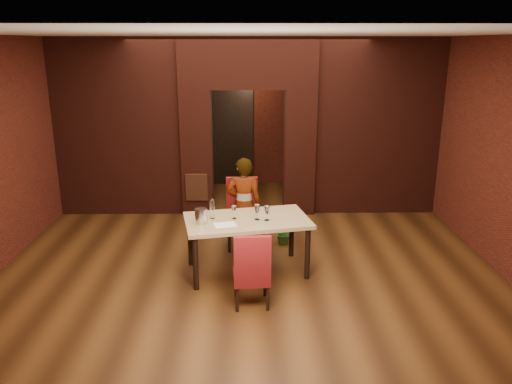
% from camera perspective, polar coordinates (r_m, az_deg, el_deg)
% --- Properties ---
extents(floor, '(8.00, 8.00, 0.00)m').
position_cam_1_polar(floor, '(7.73, -0.83, -6.88)').
color(floor, '#4C2B13').
rests_on(floor, ground).
extents(ceiling, '(7.00, 8.00, 0.04)m').
position_cam_1_polar(ceiling, '(7.09, -0.94, 17.57)').
color(ceiling, silver).
rests_on(ceiling, ground).
extents(wall_back, '(7.00, 0.04, 3.20)m').
position_cam_1_polar(wall_back, '(11.19, -0.91, 9.02)').
color(wall_back, maroon).
rests_on(wall_back, ground).
extents(wall_front, '(7.00, 0.04, 3.20)m').
position_cam_1_polar(wall_front, '(3.43, -0.79, -9.10)').
color(wall_front, maroon).
rests_on(wall_front, ground).
extents(wall_left, '(0.04, 8.00, 3.20)m').
position_cam_1_polar(wall_left, '(8.04, -26.76, 4.21)').
color(wall_left, maroon).
rests_on(wall_left, ground).
extents(wall_right, '(0.04, 8.00, 3.20)m').
position_cam_1_polar(wall_right, '(8.04, 25.00, 4.44)').
color(wall_right, maroon).
rests_on(wall_right, ground).
extents(pillar_left, '(0.55, 0.55, 2.30)m').
position_cam_1_polar(pillar_left, '(9.34, -6.74, 4.57)').
color(pillar_left, maroon).
rests_on(pillar_left, ground).
extents(pillar_right, '(0.55, 0.55, 2.30)m').
position_cam_1_polar(pillar_right, '(9.34, 4.97, 4.63)').
color(pillar_right, maroon).
rests_on(pillar_right, ground).
extents(lintel, '(2.45, 0.55, 0.90)m').
position_cam_1_polar(lintel, '(9.09, -0.93, 14.53)').
color(lintel, maroon).
rests_on(lintel, ground).
extents(wing_wall_left, '(2.28, 0.35, 3.20)m').
position_cam_1_polar(wing_wall_left, '(9.50, -15.40, 7.07)').
color(wing_wall_left, maroon).
rests_on(wing_wall_left, ground).
extents(wing_wall_right, '(2.28, 0.35, 3.20)m').
position_cam_1_polar(wing_wall_right, '(9.51, 13.61, 7.20)').
color(wing_wall_right, maroon).
rests_on(wing_wall_right, ground).
extents(vent_panel, '(0.40, 0.03, 0.50)m').
position_cam_1_polar(vent_panel, '(9.20, -6.79, 0.53)').
color(vent_panel, '#A85230').
rests_on(vent_panel, ground).
extents(rear_door, '(0.90, 0.08, 2.10)m').
position_cam_1_polar(rear_door, '(11.22, -2.95, 6.18)').
color(rear_door, black).
rests_on(rear_door, ground).
extents(rear_door_frame, '(1.02, 0.04, 2.22)m').
position_cam_1_polar(rear_door_frame, '(11.18, -2.95, 6.14)').
color(rear_door_frame, black).
rests_on(rear_door_frame, ground).
extents(dining_table, '(1.83, 1.25, 0.79)m').
position_cam_1_polar(dining_table, '(6.96, -1.02, -6.11)').
color(dining_table, tan).
rests_on(dining_table, ground).
extents(chair_far, '(0.51, 0.51, 1.08)m').
position_cam_1_polar(chair_far, '(7.73, -1.58, -2.57)').
color(chair_far, maroon).
rests_on(chair_far, ground).
extents(chair_near, '(0.46, 0.46, 0.96)m').
position_cam_1_polar(chair_near, '(6.10, -0.53, -8.66)').
color(chair_near, maroon).
rests_on(chair_near, ground).
extents(person_seated, '(0.55, 0.37, 1.47)m').
position_cam_1_polar(person_seated, '(7.57, -1.41, -1.46)').
color(person_seated, beige).
rests_on(person_seated, ground).
extents(wine_glass_a, '(0.07, 0.07, 0.18)m').
position_cam_1_polar(wine_glass_a, '(6.80, -2.51, -2.33)').
color(wine_glass_a, white).
rests_on(wine_glass_a, dining_table).
extents(wine_glass_b, '(0.09, 0.09, 0.21)m').
position_cam_1_polar(wine_glass_b, '(6.75, 0.11, -2.32)').
color(wine_glass_b, silver).
rests_on(wine_glass_b, dining_table).
extents(wine_glass_c, '(0.08, 0.08, 0.20)m').
position_cam_1_polar(wine_glass_c, '(6.73, 1.26, -2.44)').
color(wine_glass_c, silver).
rests_on(wine_glass_c, dining_table).
extents(tasting_sheet, '(0.32, 0.27, 0.00)m').
position_cam_1_polar(tasting_sheet, '(6.61, -3.54, -3.76)').
color(tasting_sheet, white).
rests_on(tasting_sheet, dining_table).
extents(wine_bucket, '(0.17, 0.17, 0.20)m').
position_cam_1_polar(wine_bucket, '(6.66, -6.30, -2.74)').
color(wine_bucket, silver).
rests_on(wine_bucket, dining_table).
extents(water_bottle, '(0.07, 0.07, 0.28)m').
position_cam_1_polar(water_bottle, '(6.81, -5.02, -1.91)').
color(water_bottle, silver).
rests_on(water_bottle, dining_table).
extents(potted_plant, '(0.44, 0.43, 0.37)m').
position_cam_1_polar(potted_plant, '(8.00, 3.19, -4.66)').
color(potted_plant, '#306C25').
rests_on(potted_plant, ground).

